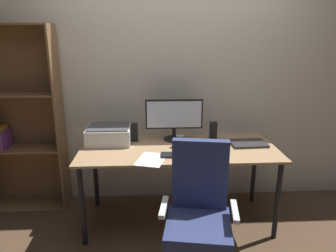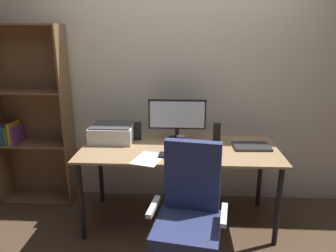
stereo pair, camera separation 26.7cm
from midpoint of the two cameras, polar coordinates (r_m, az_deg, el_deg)
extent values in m
plane|color=#4C3826|center=(3.11, 4.49, -17.00)|extent=(12.00, 12.00, 0.00)
cube|color=beige|center=(3.17, 4.79, 8.89)|extent=(6.40, 0.10, 2.60)
cube|color=tan|center=(2.78, 4.82, -4.33)|extent=(1.76, 0.75, 0.02)
cylinder|color=black|center=(2.75, -13.01, -13.48)|extent=(0.04, 0.04, 0.72)
cylinder|color=black|center=(2.81, 22.31, -13.71)|extent=(0.04, 0.04, 0.72)
cylinder|color=black|center=(3.29, -10.06, -8.11)|extent=(0.04, 0.04, 0.72)
cylinder|color=black|center=(3.34, 18.87, -8.41)|extent=(0.04, 0.04, 0.72)
cylinder|color=black|center=(2.99, 4.21, -2.45)|extent=(0.20, 0.20, 0.01)
cylinder|color=black|center=(2.98, 4.23, -1.43)|extent=(0.04, 0.04, 0.10)
cube|color=black|center=(2.92, 4.31, 2.14)|extent=(0.54, 0.03, 0.28)
cube|color=silver|center=(2.91, 4.32, 2.07)|extent=(0.51, 0.01, 0.25)
cube|color=black|center=(2.59, 4.51, -5.46)|extent=(0.29, 0.12, 0.02)
cube|color=black|center=(2.60, 9.33, -5.39)|extent=(0.08, 0.11, 0.03)
cylinder|color=black|center=(2.78, 5.17, -2.93)|extent=(0.08, 0.08, 0.11)
cube|color=black|center=(2.78, 6.18, -2.84)|extent=(0.02, 0.01, 0.06)
cube|color=#2D2D30|center=(2.92, 17.71, -3.63)|extent=(0.33, 0.25, 0.02)
cube|color=black|center=(2.98, -3.08, -0.96)|extent=(0.06, 0.07, 0.17)
cube|color=black|center=(2.99, 11.52, -1.17)|extent=(0.06, 0.07, 0.17)
cube|color=silver|center=(2.97, -7.67, -1.35)|extent=(0.40, 0.34, 0.15)
cube|color=#424244|center=(2.94, -7.73, 0.15)|extent=(0.37, 0.31, 0.01)
cube|color=white|center=(2.53, -0.59, -6.11)|extent=(0.28, 0.34, 0.00)
cube|color=navy|center=(2.22, 7.18, -18.44)|extent=(0.51, 0.51, 0.08)
cube|color=navy|center=(2.25, 7.97, -9.09)|extent=(0.41, 0.13, 0.52)
cube|color=silver|center=(2.19, 0.88, -14.72)|extent=(0.08, 0.26, 0.03)
cube|color=silver|center=(2.16, 13.95, -15.72)|extent=(0.08, 0.26, 0.03)
cube|color=brown|center=(3.21, -15.83, 1.26)|extent=(0.02, 0.28, 1.81)
cube|color=brown|center=(3.47, -20.88, 1.88)|extent=(0.75, 0.01, 1.81)
cube|color=brown|center=(3.67, -20.27, -12.37)|extent=(0.71, 0.26, 0.02)
cube|color=brown|center=(3.42, -21.30, -3.10)|extent=(0.71, 0.26, 0.02)
cube|color=brown|center=(3.29, -22.27, 5.87)|extent=(0.71, 0.26, 0.02)
cube|color=brown|center=(3.25, -23.50, 16.77)|extent=(0.71, 0.26, 0.02)
cube|color=#B22D28|center=(3.52, -26.23, -1.17)|extent=(0.02, 0.22, 0.22)
cube|color=#28478C|center=(3.51, -25.72, -1.32)|extent=(0.03, 0.22, 0.20)
cube|color=#337242|center=(3.49, -25.13, -1.39)|extent=(0.03, 0.22, 0.19)
cube|color=gold|center=(3.47, -24.58, -1.17)|extent=(0.03, 0.22, 0.22)
cube|color=#723884|center=(3.46, -24.05, -1.51)|extent=(0.02, 0.22, 0.18)
camera|label=1|loc=(0.13, -87.14, 0.84)|focal=33.04mm
camera|label=2|loc=(0.13, 92.86, -0.84)|focal=33.04mm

